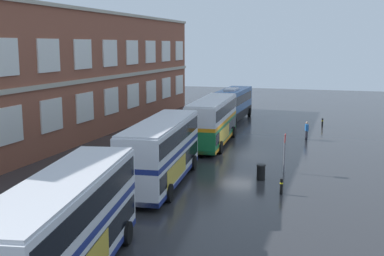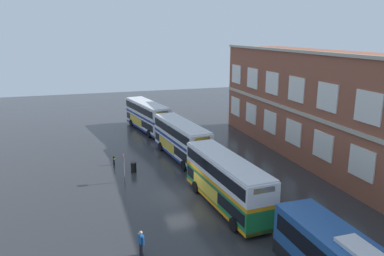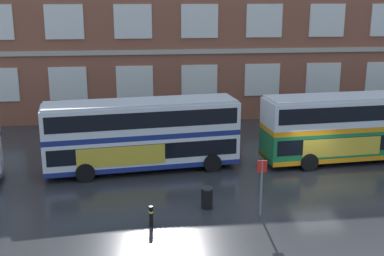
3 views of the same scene
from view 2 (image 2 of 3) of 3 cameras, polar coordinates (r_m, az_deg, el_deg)
ground_plane at (r=33.51m, az=1.62°, el=-9.74°), size 120.00×120.00×0.00m
brick_terminal_building at (r=37.64m, az=26.90°, el=0.75°), size 51.10×8.19×11.96m
double_decker_near at (r=53.86m, az=-6.85°, el=1.89°), size 11.29×4.56×4.07m
double_decker_middle at (r=41.67m, az=-1.66°, el=-1.71°), size 11.22×3.81×4.07m
double_decker_far at (r=30.32m, az=5.24°, el=-8.05°), size 11.16×3.48×4.07m
waiting_passenger at (r=24.71m, az=-7.76°, el=-16.84°), size 0.63×0.37×1.70m
bus_stand_flag at (r=35.66m, az=-10.35°, el=-5.63°), size 0.44×0.10×2.70m
station_litter_bin at (r=38.32m, az=-8.89°, el=-5.91°), size 0.60×0.60×1.03m
safety_bollard_east at (r=40.70m, az=-11.81°, el=-4.86°), size 0.19×0.19×0.95m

